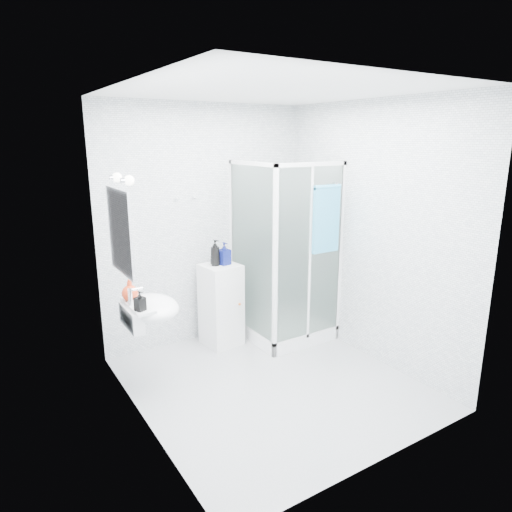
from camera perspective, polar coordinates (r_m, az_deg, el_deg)
room at (r=3.97m, az=2.09°, el=0.93°), size 2.40×2.60×2.60m
shower_enclosure at (r=5.18m, az=3.35°, el=-5.64°), size 0.90×0.95×2.00m
wall_basin at (r=4.08m, az=-13.25°, el=-6.47°), size 0.46×0.56×0.35m
mirror at (r=3.83m, az=-16.66°, el=2.92°), size 0.02×0.60×0.70m
vanity_lights at (r=3.79m, az=-16.39°, el=9.24°), size 0.10×0.40×0.08m
wall_hooks at (r=4.88m, az=-8.77°, el=7.15°), size 0.23×0.06×0.03m
storage_cabinet at (r=5.05m, az=-4.37°, el=-6.10°), size 0.41×0.42×0.91m
hand_towel at (r=4.77m, az=8.78°, el=4.79°), size 0.33×0.05×0.70m
shampoo_bottle_a at (r=4.86m, az=-5.12°, el=0.41°), size 0.14×0.14×0.28m
shampoo_bottle_b at (r=4.90m, az=-3.99°, el=0.32°), size 0.13×0.13×0.24m
soap_dispenser_orange at (r=4.11m, az=-15.50°, el=-4.11°), size 0.17×0.17×0.18m
soap_dispenser_black at (r=3.85m, az=-14.31°, el=-5.46°), size 0.10×0.10×0.17m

